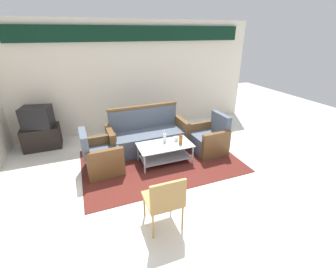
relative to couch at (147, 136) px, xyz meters
name	(u,v)px	position (x,y,z in m)	size (l,w,h in m)	color
ground_plane	(185,185)	(0.20, -1.62, -0.32)	(14.00, 14.00, 0.00)	silver
wall_back	(138,74)	(0.20, 1.43, 1.16)	(6.52, 0.19, 2.80)	silver
rug	(161,161)	(0.08, -0.67, -0.31)	(3.18, 2.13, 0.01)	#511E19
couch	(147,136)	(0.00, 0.00, 0.00)	(1.81, 0.78, 0.96)	#4C5666
armchair_left	(102,157)	(-1.10, -0.57, -0.03)	(0.73, 0.78, 0.85)	#4C5666
armchair_right	(209,139)	(1.26, -0.63, -0.03)	(0.72, 0.78, 0.85)	#4C5666
coffee_table	(165,151)	(0.15, -0.74, -0.04)	(1.10, 0.60, 0.40)	silver
bottle_brown	(181,140)	(0.46, -0.82, 0.19)	(0.08, 0.08, 0.25)	brown
bottle_clear	(165,137)	(0.19, -0.62, 0.20)	(0.07, 0.07, 0.27)	silver
cup	(176,139)	(0.43, -0.66, 0.14)	(0.08, 0.08, 0.10)	silver
tv_stand	(42,137)	(-2.29, 0.93, -0.06)	(0.80, 0.50, 0.52)	black
television	(37,117)	(-2.29, 0.93, 0.44)	(0.68, 0.56, 0.48)	black
wicker_chair	(165,199)	(-0.46, -2.38, 0.18)	(0.48, 0.48, 0.84)	#AD844C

